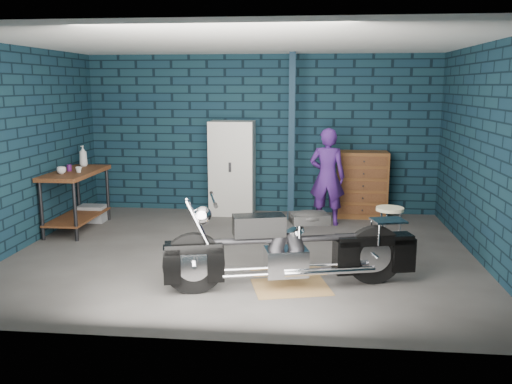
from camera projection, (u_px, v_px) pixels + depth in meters
ground at (243, 253)px, 7.15m from camera, size 6.00×6.00×0.00m
room_walls at (247, 106)px, 7.32m from camera, size 6.02×5.01×2.71m
support_post at (292, 138)px, 8.73m from camera, size 0.10×0.10×2.70m
workbench at (77, 200)px, 8.26m from camera, size 0.60×1.40×0.91m
drip_mat at (291, 287)px, 5.95m from camera, size 0.94×0.80×0.01m
motorcycle at (292, 242)px, 5.85m from camera, size 2.44×1.20×1.04m
person at (327, 177)px, 8.52m from camera, size 0.61×0.44×1.54m
storage_bin at (92, 213)px, 8.81m from camera, size 0.42×0.30×0.26m
locker at (232, 168)px, 9.22m from camera, size 0.74×0.53×1.59m
tool_chest at (362, 185)px, 9.04m from camera, size 0.83×0.46×1.10m
shop_stool at (389, 232)px, 6.99m from camera, size 0.43×0.43×0.65m
cup_a at (61, 170)px, 7.90m from camera, size 0.16×0.16×0.10m
cup_b at (79, 170)px, 8.02m from camera, size 0.10×0.10×0.09m
mug_purple at (69, 168)px, 8.17m from camera, size 0.08×0.08×0.10m
bottle at (83, 156)px, 8.65m from camera, size 0.14×0.14×0.33m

